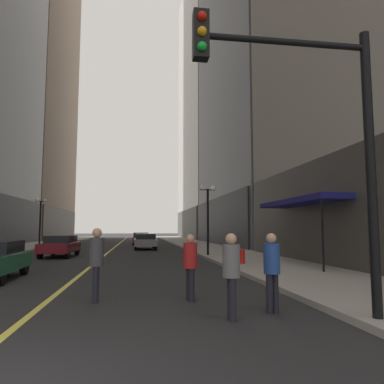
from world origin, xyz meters
TOP-DOWN VIEW (x-y plane):
  - ground_plane at (0.00, 35.00)m, footprint 200.00×200.00m
  - sidewalk_left at (-8.25, 35.00)m, footprint 4.50×78.00m
  - sidewalk_right at (8.25, 35.00)m, footprint 4.50×78.00m
  - lane_centre_stripe at (0.00, 35.00)m, footprint 0.16×70.00m
  - building_left_far at (-16.50, 60.00)m, footprint 12.19×26.00m
  - building_right_mid at (17.49, 34.50)m, footprint 14.17×24.00m
  - building_right_far at (16.12, 60.00)m, footprint 11.45×26.00m
  - storefront_awning_right at (9.70, 12.53)m, footprint 1.60×6.97m
  - car_maroon at (-2.63, 20.22)m, footprint 1.91×4.23m
  - car_grey at (2.77, 27.86)m, footprint 1.87×4.35m
  - car_red at (2.49, 36.80)m, footprint 1.80×4.19m
  - pedestrian_in_blue_hoodie at (4.93, 3.73)m, footprint 0.45×0.45m
  - pedestrian_in_grey_suit at (3.94, 3.26)m, footprint 0.34×0.34m
  - pedestrian_in_red_jacket at (3.42, 5.24)m, footprint 0.42×0.42m
  - pedestrian_with_orange_bag at (1.16, 5.36)m, footprint 0.36×0.36m
  - traffic_light_near_right at (5.35, 2.41)m, footprint 3.43×0.35m
  - street_lamp_left_far at (-6.40, 30.28)m, footprint 1.06×0.36m
  - street_lamp_right_mid at (6.40, 18.51)m, footprint 1.06×0.36m
  - fire_hydrant_right at (6.90, 12.81)m, footprint 0.28×0.28m

SIDE VIEW (x-z plane):
  - ground_plane at x=0.00m, z-range 0.00..0.00m
  - lane_centre_stripe at x=0.00m, z-range 0.00..0.01m
  - sidewalk_left at x=-8.25m, z-range 0.00..0.15m
  - sidewalk_right at x=8.25m, z-range 0.00..0.15m
  - fire_hydrant_right at x=6.90m, z-range 0.00..0.80m
  - car_maroon at x=-2.63m, z-range 0.06..1.38m
  - car_red at x=2.49m, z-range 0.06..1.38m
  - car_grey at x=2.77m, z-range 0.06..1.38m
  - pedestrian_in_red_jacket at x=3.42m, z-range 0.13..1.73m
  - pedestrian_in_blue_hoodie at x=4.93m, z-range 0.13..1.78m
  - pedestrian_in_grey_suit at x=3.94m, z-range 0.13..1.79m
  - pedestrian_with_orange_bag at x=1.16m, z-range 0.15..1.90m
  - storefront_awning_right at x=9.70m, z-range 1.43..4.55m
  - street_lamp_left_far at x=-6.40m, z-range 1.04..5.47m
  - street_lamp_right_mid at x=6.40m, z-range 1.04..5.47m
  - traffic_light_near_right at x=5.35m, z-range 0.92..6.57m
  - building_right_far at x=16.12m, z-range -0.09..49.35m
  - building_right_mid at x=17.49m, z-range -0.08..53.77m
  - building_left_far at x=-16.50m, z-range -0.09..65.77m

